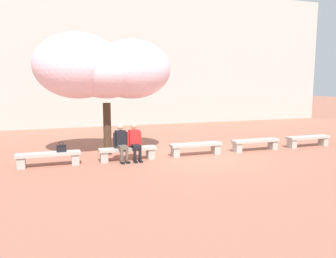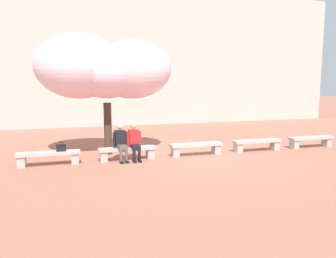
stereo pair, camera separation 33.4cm
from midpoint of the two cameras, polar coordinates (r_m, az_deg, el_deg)
The scene contains 11 objects.
ground_plane at distance 12.20m, azimuth 5.69°, elevation -4.59°, with size 100.00×100.00×0.00m, color #9E604C.
building_facade at distance 23.01m, azimuth -5.62°, elevation 12.03°, with size 28.00×4.00×8.63m, color #B7B2A8.
stone_bench_west_end at distance 11.22m, azimuth -19.26°, elevation -4.49°, with size 1.97×0.43×0.45m.
stone_bench_near_west at distance 11.40m, azimuth -6.27°, elevation -3.89°, with size 1.97×0.43×0.45m.
stone_bench_center at distance 12.14m, azimuth 5.71°, elevation -3.17°, with size 1.97×0.43×0.45m.
stone_bench_near_east at distance 13.34m, azimuth 15.91°, elevation -2.44°, with size 1.97×0.43×0.45m.
stone_bench_east_end at distance 14.88m, azimuth 24.21°, elevation -1.78°, with size 1.97×0.43×0.45m.
person_seated_left at distance 11.24m, azimuth -7.39°, elevation -2.06°, with size 0.51×0.72×1.29m.
person_seated_right at distance 11.33m, azimuth -5.04°, elevation -1.95°, with size 0.51×0.70×1.29m.
handbag at distance 11.13m, azimuth -17.30°, elevation -3.07°, with size 0.30×0.15×0.34m.
cherry_tree_main at distance 12.31m, azimuth -10.22°, elevation 10.25°, with size 4.93×2.81×4.42m.
Camera 2 is at (-4.51, -11.02, 2.62)m, focal length 35.00 mm.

